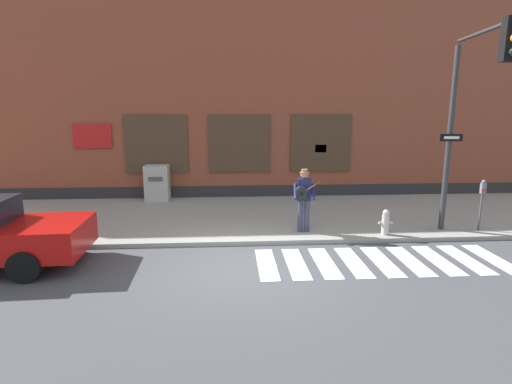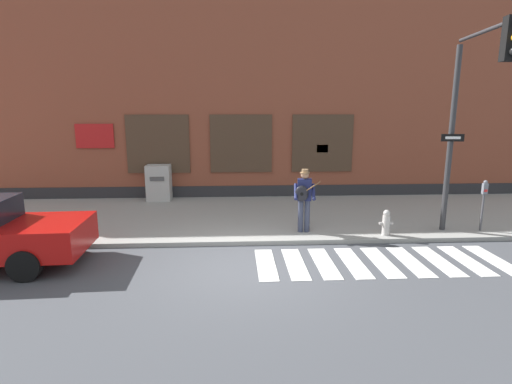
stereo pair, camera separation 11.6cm
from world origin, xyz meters
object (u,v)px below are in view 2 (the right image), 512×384
fire_hydrant (386,223)px  utility_box (159,183)px  traffic_light (472,100)px  busker (304,197)px  parking_meter (484,198)px

fire_hydrant → utility_box: bearing=146.0°
traffic_light → utility_box: size_ratio=3.90×
traffic_light → utility_box: traffic_light is taller
busker → parking_meter: (5.01, -0.13, -0.06)m
traffic_light → parking_meter: traffic_light is taller
busker → parking_meter: bearing=-1.5°
busker → fire_hydrant: size_ratio=2.51×
utility_box → busker: bearing=-42.1°
busker → traffic_light: bearing=-14.3°
busker → traffic_light: traffic_light is taller
busker → traffic_light: 4.75m
parking_meter → busker: bearing=178.5°
utility_box → fire_hydrant: size_ratio=1.90×
parking_meter → fire_hydrant: 2.90m
busker → utility_box: busker is taller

